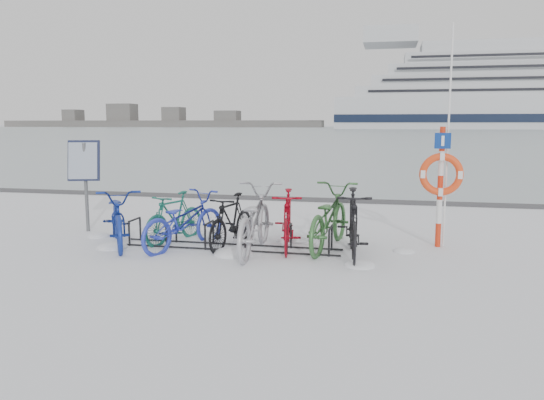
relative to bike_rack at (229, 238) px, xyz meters
name	(u,v)px	position (x,y,z in m)	size (l,w,h in m)	color
ground	(229,248)	(0.00, 0.00, -0.18)	(900.00, 900.00, 0.00)	white
ice_sheet	(380,130)	(0.00, 155.00, -0.17)	(400.00, 298.00, 0.02)	#AABAC0
quay_edge	(289,199)	(0.00, 5.90, -0.13)	(400.00, 0.25, 0.10)	#3F3F42
bike_rack	(229,238)	(0.00, 0.00, 0.00)	(4.00, 0.48, 0.46)	black
info_board	(84,166)	(-3.25, 0.77, 1.15)	(0.66, 0.41, 1.85)	#595B5E
lifebuoy_station	(441,175)	(3.63, 0.84, 1.12)	(0.75, 0.22, 3.88)	red
cruise_ferry	(524,95)	(48.42, 194.16, 11.60)	(131.67, 24.85, 43.26)	silver
shoreline	(153,122)	(-122.02, 260.00, 2.61)	(180.00, 12.00, 9.50)	#494949
bike_0	(118,215)	(-2.01, -0.20, 0.37)	(0.73, 2.10, 1.10)	navy
bike_1	(174,216)	(-1.16, 0.33, 0.30)	(0.45, 1.60, 0.96)	#175E4E
bike_2	(184,219)	(-0.79, -0.13, 0.33)	(0.68, 1.96, 1.03)	#2736B3
bike_3	(231,219)	(0.02, 0.12, 0.31)	(0.46, 1.64, 0.98)	black
bike_4	(254,218)	(0.50, -0.16, 0.41)	(0.79, 2.26, 1.19)	#A0A1A8
bike_5	(288,218)	(1.02, 0.21, 0.35)	(0.50, 1.78, 1.07)	maroon
bike_6	(328,215)	(1.71, 0.42, 0.40)	(0.77, 2.20, 1.16)	#326330
bike_7	(353,222)	(2.18, -0.09, 0.40)	(0.54, 1.92, 1.15)	black
snow_drifts	(234,249)	(0.12, -0.06, -0.18)	(6.18, 2.03, 0.23)	white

